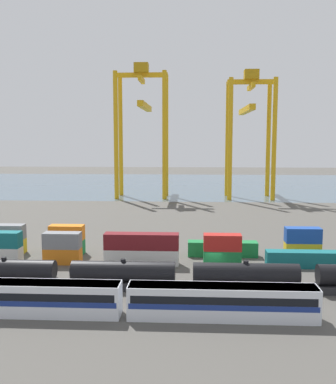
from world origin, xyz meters
TOP-DOWN VIEW (x-y plane):
  - ground_plane at (0.00, 40.00)m, footprint 420.00×420.00m
  - harbour_water at (0.00, 130.10)m, footprint 400.00×110.00m
  - passenger_train at (-11.30, -18.66)m, footprint 44.04×3.14m
  - freight_tank_row at (3.71, -9.29)m, footprint 80.54×2.76m
  - shipping_container_2 at (-24.79, 2.53)m, footprint 6.04×2.44m
  - shipping_container_3 at (-24.79, 2.53)m, footprint 6.04×2.44m
  - shipping_container_4 at (-11.71, 2.53)m, footprint 12.10×2.44m
  - shipping_container_5 at (-11.71, 2.53)m, footprint 12.10×2.44m
  - shipping_container_6 at (1.38, 2.53)m, footprint 6.04×2.44m
  - shipping_container_7 at (1.38, 2.53)m, footprint 6.04×2.44m
  - shipping_container_8 at (14.46, 2.53)m, footprint 12.10×2.44m
  - shipping_container_14 at (-25.77, 8.58)m, footprint 6.04×2.44m
  - shipping_container_15 at (-25.77, 8.58)m, footprint 6.04×2.44m
  - shipping_container_16 at (-11.96, 8.58)m, footprint 6.04×2.44m
  - shipping_container_17 at (1.85, 8.58)m, footprint 12.10×2.44m
  - shipping_container_18 at (15.66, 8.58)m, footprint 6.04×2.44m
  - shipping_container_19 at (15.66, 8.58)m, footprint 6.04×2.44m
  - gantry_crane_west at (-20.96, 88.19)m, footprint 17.97×32.98m
  - gantry_crane_central at (16.24, 88.60)m, footprint 16.01×35.68m

SIDE VIEW (x-z plane):
  - ground_plane at x=0.00m, z-range 0.00..0.00m
  - harbour_water at x=0.00m, z-range 0.00..0.01m
  - shipping_container_2 at x=-24.79m, z-range 0.00..2.60m
  - shipping_container_4 at x=-11.71m, z-range 0.00..2.60m
  - shipping_container_6 at x=1.38m, z-range 0.00..2.60m
  - shipping_container_8 at x=14.46m, z-range 0.00..2.60m
  - shipping_container_14 at x=-25.77m, z-range 0.00..2.60m
  - shipping_container_16 at x=-11.96m, z-range 0.00..2.60m
  - shipping_container_17 at x=1.85m, z-range 0.00..2.60m
  - shipping_container_18 at x=15.66m, z-range 0.00..2.60m
  - freight_tank_row at x=3.71m, z-range -0.14..4.08m
  - passenger_train at x=-11.30m, z-range 0.19..4.09m
  - shipping_container_3 at x=-24.79m, z-range 2.60..5.20m
  - shipping_container_5 at x=-11.71m, z-range 2.60..5.20m
  - shipping_container_7 at x=1.38m, z-range 2.60..5.20m
  - shipping_container_15 at x=-25.77m, z-range 2.60..5.20m
  - shipping_container_19 at x=15.66m, z-range 2.60..5.20m
  - gantry_crane_central at x=16.24m, z-range 4.64..48.10m
  - gantry_crane_west at x=-20.96m, z-range 4.62..50.60m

